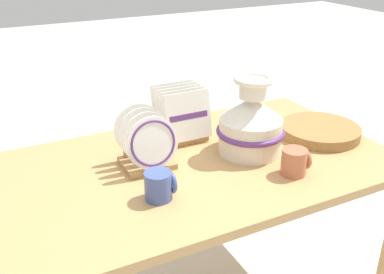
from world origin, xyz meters
TOP-DOWN VIEW (x-y plane):
  - display_table at (0.00, 0.00)m, footprint 1.55×0.87m
  - ceramic_vase at (0.25, -0.02)m, footprint 0.27×0.27m
  - dish_rack_round_plates at (-0.16, 0.05)m, footprint 0.20×0.18m
  - dish_rack_square_plates at (0.06, 0.22)m, footprint 0.20×0.18m
  - wicker_charger_stack at (0.61, -0.03)m, footprint 0.34×0.34m
  - mug_cobalt_glaze at (-0.21, -0.17)m, footprint 0.10×0.09m
  - mug_terracotta_glaze at (0.30, -0.24)m, footprint 0.10×0.09m

SIDE VIEW (x-z plane):
  - display_table at x=0.00m, z-range 0.29..1.01m
  - wicker_charger_stack at x=0.61m, z-range 0.72..0.76m
  - mug_cobalt_glaze at x=-0.21m, z-range 0.72..0.82m
  - mug_terracotta_glaze at x=0.30m, z-range 0.72..0.82m
  - dish_rack_round_plates at x=-0.16m, z-range 0.70..0.92m
  - dish_rack_square_plates at x=0.06m, z-range 0.70..0.92m
  - ceramic_vase at x=0.25m, z-range 0.69..1.00m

